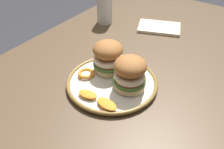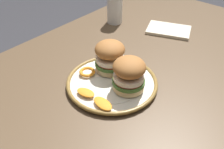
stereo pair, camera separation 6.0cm
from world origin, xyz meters
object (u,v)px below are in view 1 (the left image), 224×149
(dining_table, at_px, (129,93))
(dinner_plate, at_px, (112,82))
(sandwich_half_left, at_px, (108,56))
(sandwich_half_right, at_px, (130,73))
(drinking_glass, at_px, (105,10))

(dining_table, distance_m, dinner_plate, 0.13)
(sandwich_half_left, relative_size, sandwich_half_right, 1.18)
(dinner_plate, height_order, sandwich_half_right, sandwich_half_right)
(sandwich_half_left, xyz_separation_m, drinking_glass, (0.30, 0.23, -0.01))
(sandwich_half_right, bearing_deg, sandwich_half_left, 71.44)
(sandwich_half_left, height_order, drinking_glass, drinking_glass)
(sandwich_half_left, xyz_separation_m, sandwich_half_right, (-0.03, -0.10, 0.00))
(dining_table, bearing_deg, sandwich_half_left, 123.13)
(dinner_plate, bearing_deg, dining_table, -12.85)
(sandwich_half_right, xyz_separation_m, drinking_glass, (0.33, 0.33, -0.01))
(sandwich_half_left, bearing_deg, drinking_glass, 37.94)
(sandwich_half_left, bearing_deg, dining_table, -56.87)
(dining_table, relative_size, sandwich_half_left, 12.53)
(sandwich_half_left, distance_m, sandwich_half_right, 0.11)
(drinking_glass, bearing_deg, sandwich_half_right, -134.91)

